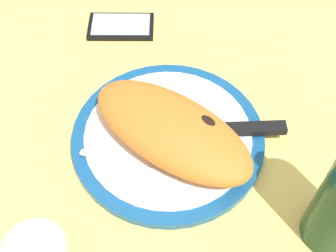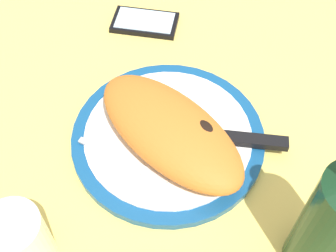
{
  "view_description": "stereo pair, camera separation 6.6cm",
  "coord_description": "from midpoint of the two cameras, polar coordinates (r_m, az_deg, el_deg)",
  "views": [
    {
      "loc": [
        20.52,
        -33.19,
        57.46
      ],
      "look_at": [
        0.0,
        0.0,
        3.76
      ],
      "focal_mm": 47.96,
      "sensor_mm": 36.0,
      "label": 1
    },
    {
      "loc": [
        25.84,
        -29.23,
        57.46
      ],
      "look_at": [
        0.0,
        0.0,
        3.76
      ],
      "focal_mm": 47.96,
      "sensor_mm": 36.0,
      "label": 2
    }
  ],
  "objects": [
    {
      "name": "wine_bottle",
      "position": [
        0.56,
        23.88,
        -11.46
      ],
      "size": [
        7.51,
        7.51,
        26.1
      ],
      "color": "#14381E",
      "rests_on": "ground_plane"
    },
    {
      "name": "water_glass",
      "position": [
        0.59,
        -15.15,
        -14.31
      ],
      "size": [
        7.34,
        7.34,
        9.27
      ],
      "color": "silver",
      "rests_on": "ground_plane"
    },
    {
      "name": "calzone",
      "position": [
        0.65,
        3.19,
        -0.75
      ],
      "size": [
        27.51,
        14.48,
        5.83
      ],
      "color": "orange",
      "rests_on": "plate"
    },
    {
      "name": "ground_plane",
      "position": [
        0.71,
        2.68,
        -2.7
      ],
      "size": [
        150.0,
        150.0,
        3.0
      ],
      "primitive_type": "cube",
      "color": "#EACC60"
    },
    {
      "name": "fork",
      "position": [
        0.65,
        -1.68,
        -5.0
      ],
      "size": [
        14.98,
        5.14,
        0.4
      ],
      "color": "silver",
      "rests_on": "plate"
    },
    {
      "name": "plate",
      "position": [
        0.69,
        2.76,
        -1.62
      ],
      "size": [
        29.48,
        29.48,
        1.76
      ],
      "color": "navy",
      "rests_on": "ground_plane"
    },
    {
      "name": "smartphone",
      "position": [
        0.87,
        -0.73,
        12.92
      ],
      "size": [
        13.94,
        12.16,
        1.16
      ],
      "color": "black",
      "rests_on": "ground_plane"
    },
    {
      "name": "knife",
      "position": [
        0.68,
        10.94,
        -1.79
      ],
      "size": [
        20.8,
        14.94,
        1.2
      ],
      "color": "silver",
      "rests_on": "plate"
    }
  ]
}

